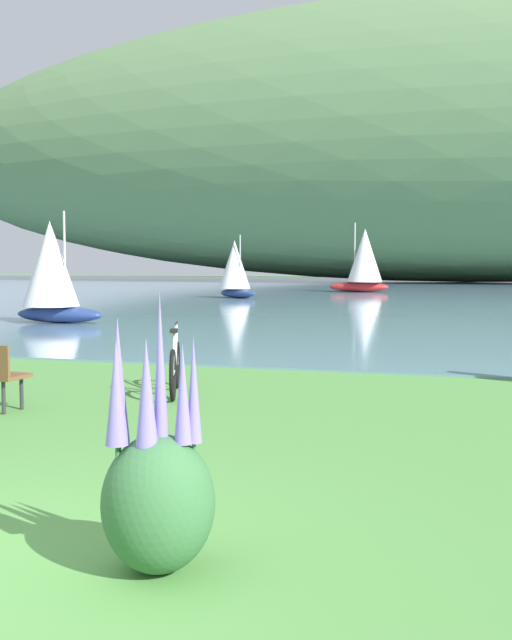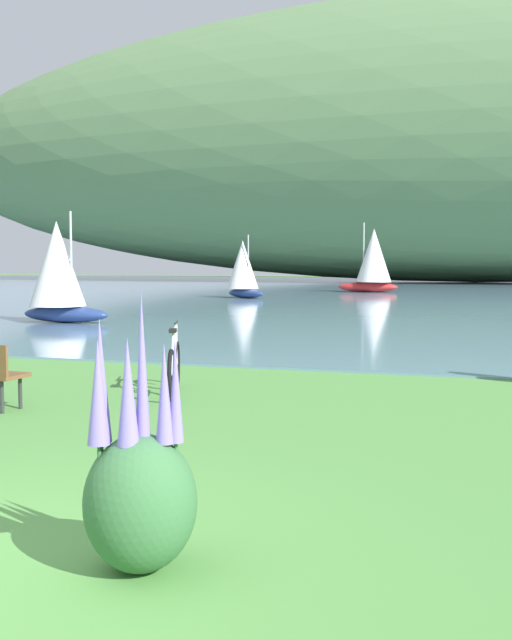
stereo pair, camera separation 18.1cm
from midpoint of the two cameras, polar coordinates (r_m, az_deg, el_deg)
name	(u,v)px [view 2 (the right image)]	position (r m, az deg, el deg)	size (l,w,h in m)	color
bay_water	(437,290)	(52.79, 13.77, 2.26)	(180.00, 80.00, 0.04)	#6B8EA8
distant_hillside	(479,138)	(74.27, 16.79, 13.22)	(117.28, 28.00, 26.89)	#567A4C
bicycle_leaning_near_bench	(174,367)	(10.83, -5.81, -3.58)	(0.64, 1.69, 1.01)	black
echium_bush_closest_to_camera	(139,488)	(4.72, -7.85, -12.64)	(0.70, 0.70, 1.73)	#386B3D
sailboat_nearest_to_shore	(243,268)	(39.17, -0.86, 3.97)	(2.75, 2.44, 3.30)	navy
sailboat_mid_bay	(373,260)	(47.21, 9.06, 4.59)	(3.77, 2.38, 4.34)	#B22323
sailboat_toward_hillside	(58,270)	(23.87, -14.70, 3.69)	(2.92, 1.73, 3.43)	navy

